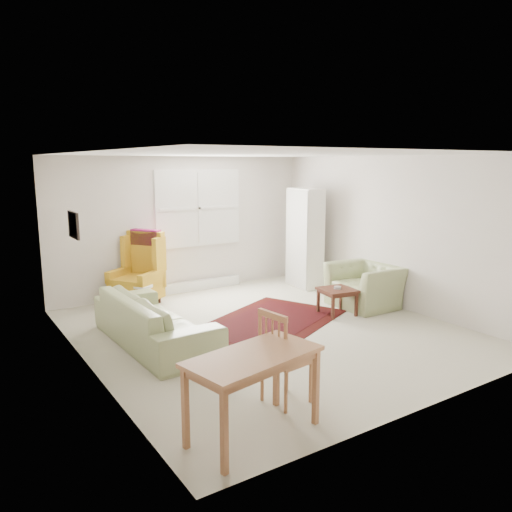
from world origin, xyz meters
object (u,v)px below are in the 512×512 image
armchair (365,281)px  stool (143,298)px  sofa (154,310)px  cabinet (305,238)px  desk_chair (287,356)px  wingback_chair (136,269)px  desk (254,395)px  coffee_table (337,301)px

armchair → stool: armchair is taller
sofa → armchair: size_ratio=2.10×
sofa → stool: bearing=-16.9°
stool → sofa: bearing=-105.2°
cabinet → desk_chair: bearing=-125.5°
armchair → cabinet: size_ratio=0.57×
wingback_chair → desk_chair: (0.06, -4.18, -0.14)m
stool → wingback_chair: bearing=87.0°
stool → cabinet: cabinet is taller
sofa → wingback_chair: (0.43, 1.89, 0.17)m
cabinet → desk_chair: 4.87m
desk → desk_chair: 0.73m
sofa → desk_chair: desk_chair is taller
desk_chair → armchair: bearing=-64.5°
coffee_table → desk: bearing=-143.1°
coffee_table → stool: (-2.51, 1.88, 0.00)m
wingback_chair → stool: size_ratio=2.94×
armchair → wingback_chair: size_ratio=0.87×
coffee_table → sofa: bearing=173.3°
cabinet → armchair: bearing=-84.8°
wingback_chair → stool: 0.55m
armchair → coffee_table: size_ratio=2.11×
sofa → wingback_chair: 1.95m
stool → desk: size_ratio=0.36×
stool → armchair: bearing=-28.8°
wingback_chair → desk: 4.58m
sofa → armchair: 3.66m
coffee_table → stool: stool is taller
desk_chair → desk: bearing=112.5°
stool → cabinet: bearing=-2.6°
cabinet → wingback_chair: bearing=176.3°
wingback_chair → desk_chair: size_ratio=1.29×
stool → desk_chair: 3.83m
stool → desk: (-0.55, -4.17, 0.17)m
armchair → desk: armchair is taller
armchair → desk_chair: 3.76m
armchair → desk_chair: desk_chair is taller
wingback_chair → armchair: bearing=21.6°
cabinet → desk: cabinet is taller
armchair → coffee_table: armchair is taller
armchair → stool: size_ratio=2.54×
sofa → armchair: sofa is taller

